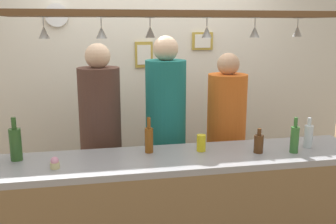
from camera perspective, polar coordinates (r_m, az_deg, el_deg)
back_wall at (r=4.05m, az=-2.70°, el=4.73°), size 4.40×0.06×2.60m
bar_counter at (r=2.71m, az=2.48°, el=-13.67°), size 2.70×0.55×0.96m
overhead_glass_rack at (r=2.63m, az=1.71°, el=14.30°), size 2.20×0.36×0.04m
hanging_wineglass_far_left at (r=2.54m, az=-17.88°, el=11.24°), size 0.07×0.07×0.13m
hanging_wineglass_left at (r=2.50m, az=-9.82°, el=11.64°), size 0.07×0.07×0.13m
hanging_wineglass_center_left at (r=2.64m, az=-2.66°, el=11.86°), size 0.07×0.07×0.13m
hanging_wineglass_center at (r=2.61m, az=5.76°, el=11.80°), size 0.07×0.07×0.13m
hanging_wineglass_center_right at (r=2.74m, az=12.71°, el=11.60°), size 0.07×0.07×0.13m
hanging_wineglass_right at (r=3.02m, az=18.60°, el=11.33°), size 0.07×0.07×0.13m
person_left_brown_shirt at (r=3.23m, az=-9.96°, el=-2.18°), size 0.34×0.34×1.72m
person_middle_teal_shirt at (r=3.27m, az=-0.33°, el=-1.13°), size 0.34×0.34×1.78m
person_right_orange_shirt at (r=3.43m, az=8.61°, el=-2.24°), size 0.34×0.34×1.63m
bottle_soda_clear at (r=3.07m, az=20.04°, el=-3.30°), size 0.06×0.06×0.23m
bottle_beer_green_import at (r=2.91m, az=18.22°, el=-3.78°), size 0.06×0.06×0.26m
bottle_beer_amber_tall at (r=2.78m, az=-2.84°, el=-4.02°), size 0.06×0.06×0.26m
bottle_beer_brown_stubby at (r=2.85m, az=13.27°, el=-4.52°), size 0.07×0.07×0.18m
bottle_champagne_green at (r=2.81m, az=-21.63°, el=-4.35°), size 0.08×0.08×0.30m
drink_can at (r=2.82m, az=4.94°, el=-4.59°), size 0.07×0.07×0.12m
cupcake at (r=2.59m, az=-16.41°, el=-7.26°), size 0.06×0.06×0.08m
picture_frame_upper_small at (r=4.08m, az=5.12°, el=10.42°), size 0.22×0.02×0.18m
picture_frame_crest at (r=3.96m, az=-3.59°, el=8.46°), size 0.18×0.02×0.26m
wall_clock at (r=3.93m, az=-16.17°, el=13.60°), size 0.22×0.03×0.22m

